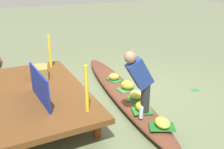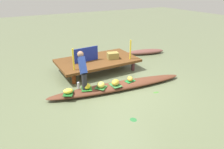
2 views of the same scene
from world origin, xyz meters
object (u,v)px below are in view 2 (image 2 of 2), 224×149
Objects in this scene: banana_bunch_0 at (130,79)px; market_banner at (86,55)px; banana_bunch_3 at (115,82)px; produce_crate at (113,56)px; moored_boat at (146,52)px; banana_bunch_1 at (68,91)px; vendor_person at (83,68)px; banana_bunch_2 at (86,86)px; water_bottle at (78,85)px; banana_bunch_4 at (101,85)px; vendor_boat at (119,86)px.

banana_bunch_0 is 2.11m from market_banner.
banana_bunch_3 is 0.68× the size of produce_crate.
banana_bunch_1 is (-4.89, -2.43, 0.17)m from moored_boat.
market_banner reaches higher than produce_crate.
banana_bunch_2 is at bearing -67.35° from vendor_person.
moored_boat is 2.73m from produce_crate.
banana_bunch_4 is at bearing -24.94° from water_bottle.
vendor_boat is at bearing 21.32° from banana_bunch_3.
banana_bunch_1 is 1.16× the size of banana_bunch_2.
produce_crate reaches higher than banana_bunch_1.
produce_crate is (1.83, 1.34, -0.28)m from vendor_person.
market_banner is (-3.59, -0.75, 0.64)m from moored_boat.
vendor_boat is 1.37m from water_bottle.
banana_bunch_0 is at bearing -11.75° from water_bottle.
banana_bunch_4 is at bearing -130.86° from moored_boat.
banana_bunch_2 is at bearing -37.91° from water_bottle.
banana_bunch_0 is 1.13× the size of water_bottle.
banana_bunch_1 is 0.60m from banana_bunch_2.
banana_bunch_4 is at bearing -17.67° from banana_bunch_2.
produce_crate is at bearing 39.14° from banana_bunch_2.
banana_bunch_0 reaches higher than moored_boat.
moored_boat is 1.77× the size of market_banner.
water_bottle reaches higher than banana_bunch_3.
banana_bunch_4 is at bearing -27.34° from vendor_person.
banana_bunch_3 is (1.54, -0.23, 0.02)m from banana_bunch_1.
banana_bunch_1 is at bearing 171.46° from banana_bunch_3.
banana_bunch_2 is (0.60, -0.01, 0.02)m from banana_bunch_1.
market_banner is (0.90, 1.52, 0.45)m from water_bottle.
banana_bunch_4 reaches higher than moored_boat.
banana_bunch_0 is at bearing -11.19° from vendor_person.
banana_bunch_0 is at bearing -3.04° from banana_bunch_4.
moored_boat is 3.81m from banana_bunch_0.
market_banner reaches higher than banana_bunch_0.
banana_bunch_3 is 1.21m from water_bottle.
banana_bunch_4 is 1.89m from market_banner.
vendor_boat is 2.00m from market_banner.
vendor_person is 1.10× the size of market_banner.
banana_bunch_1 is 0.25× the size of vendor_person.
vendor_person reaches higher than banana_bunch_1.
vendor_boat is at bearing 174.95° from banana_bunch_0.
banana_bunch_0 is at bearing -98.53° from produce_crate.
banana_bunch_4 is 0.23× the size of market_banner.
banana_bunch_1 is at bearing 171.99° from banana_bunch_4.
banana_bunch_3 is 1.97m from market_banner.
vendor_person is (-0.50, 0.26, 0.58)m from banana_bunch_4.
produce_crate is at bearing 36.17° from vendor_person.
banana_bunch_0 is 1.79m from water_bottle.
market_banner reaches higher than banana_bunch_3.
banana_bunch_4 is 0.80m from vendor_person.
market_banner is at bearing 114.30° from banana_bunch_0.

